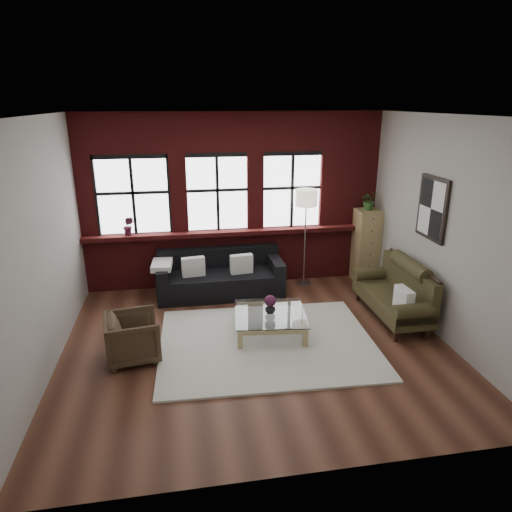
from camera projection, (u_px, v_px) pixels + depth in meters
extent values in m
plane|color=#46251A|center=(256.00, 344.00, 6.67)|extent=(5.50, 5.50, 0.00)
plane|color=white|center=(256.00, 115.00, 5.64)|extent=(5.50, 5.50, 0.00)
plane|color=#AAA79E|center=(233.00, 201.00, 8.48)|extent=(5.50, 0.00, 5.50)
plane|color=#AAA79E|center=(307.00, 324.00, 3.82)|extent=(5.50, 0.00, 5.50)
plane|color=#AAA79E|center=(40.00, 250.00, 5.71)|extent=(0.00, 5.00, 5.00)
plane|color=#AAA79E|center=(443.00, 230.00, 6.59)|extent=(0.00, 5.00, 5.00)
cube|color=maroon|center=(235.00, 232.00, 8.53)|extent=(5.50, 0.30, 0.08)
cube|color=beige|center=(267.00, 343.00, 6.67)|extent=(3.18, 2.55, 0.03)
cube|color=white|center=(193.00, 267.00, 8.03)|extent=(0.41, 0.19, 0.34)
cube|color=white|center=(241.00, 264.00, 8.16)|extent=(0.42, 0.19, 0.34)
cube|color=white|center=(404.00, 299.00, 6.78)|extent=(0.16, 0.39, 0.34)
imported|color=#3A2C1D|center=(133.00, 337.00, 6.19)|extent=(0.81, 0.79, 0.65)
imported|color=#B2B2B2|center=(270.00, 308.00, 6.83)|extent=(0.20, 0.20, 0.17)
sphere|color=#4F1B37|center=(270.00, 301.00, 6.79)|extent=(0.18, 0.18, 0.18)
cube|color=tan|center=(366.00, 245.00, 8.84)|extent=(0.44, 0.44, 1.42)
imported|color=#2D5923|center=(370.00, 200.00, 8.56)|extent=(0.34, 0.30, 0.37)
imported|color=#4F1B37|center=(128.00, 226.00, 8.12)|extent=(0.22, 0.20, 0.35)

